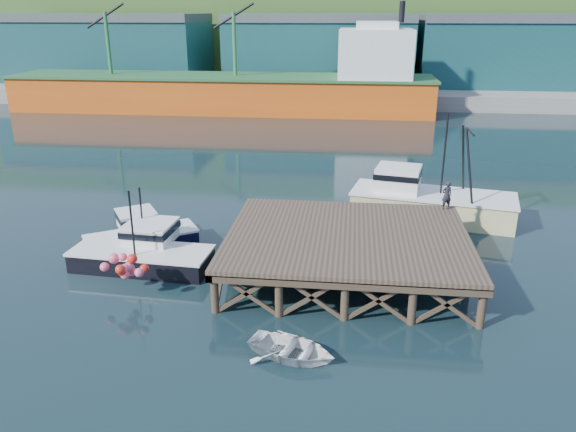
# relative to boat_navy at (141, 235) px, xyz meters

# --- Properties ---
(ground) EXTENTS (300.00, 300.00, 0.00)m
(ground) POSITION_rel_boat_navy_xyz_m (6.06, -1.92, -0.76)
(ground) COLOR black
(ground) RESTS_ON ground
(wharf) EXTENTS (12.00, 10.00, 2.62)m
(wharf) POSITION_rel_boat_navy_xyz_m (11.56, -2.11, 1.18)
(wharf) COLOR brown
(wharf) RESTS_ON ground
(far_quay) EXTENTS (160.00, 40.00, 2.00)m
(far_quay) POSITION_rel_boat_navy_xyz_m (6.06, 68.08, 0.24)
(far_quay) COLOR gray
(far_quay) RESTS_ON ground
(warehouse_left) EXTENTS (32.00, 16.00, 9.00)m
(warehouse_left) POSITION_rel_boat_navy_xyz_m (-28.94, 63.08, 5.74)
(warehouse_left) COLOR #174C4B
(warehouse_left) RESTS_ON far_quay
(warehouse_mid) EXTENTS (28.00, 16.00, 9.00)m
(warehouse_mid) POSITION_rel_boat_navy_xyz_m (6.06, 63.08, 5.74)
(warehouse_mid) COLOR #174C4B
(warehouse_mid) RESTS_ON far_quay
(warehouse_right) EXTENTS (30.00, 16.00, 9.00)m
(warehouse_right) POSITION_rel_boat_navy_xyz_m (36.06, 63.08, 5.74)
(warehouse_right) COLOR #174C4B
(warehouse_right) RESTS_ON far_quay
(cargo_ship) EXTENTS (55.50, 10.00, 13.75)m
(cargo_ship) POSITION_rel_boat_navy_xyz_m (-2.40, 46.08, 2.55)
(cargo_ship) COLOR #DA5614
(cargo_ship) RESTS_ON ground
(hillside) EXTENTS (220.00, 50.00, 22.00)m
(hillside) POSITION_rel_boat_navy_xyz_m (6.06, 98.08, 10.24)
(hillside) COLOR #2D511E
(hillside) RESTS_ON ground
(boat_navy) EXTENTS (6.29, 5.14, 3.80)m
(boat_navy) POSITION_rel_boat_navy_xyz_m (0.00, 0.00, 0.00)
(boat_navy) COLOR black
(boat_navy) RESTS_ON ground
(boat_black) EXTENTS (7.37, 6.18, 4.45)m
(boat_black) POSITION_rel_boat_navy_xyz_m (1.06, -2.33, 0.05)
(boat_black) COLOR black
(boat_black) RESTS_ON ground
(trawler) EXTENTS (10.67, 5.59, 6.80)m
(trawler) POSITION_rel_boat_navy_xyz_m (16.63, 6.65, 0.64)
(trawler) COLOR #D4CC89
(trawler) RESTS_ON ground
(dinghy) EXTENTS (4.12, 3.51, 0.72)m
(dinghy) POSITION_rel_boat_navy_xyz_m (9.62, -9.67, -0.40)
(dinghy) COLOR white
(dinghy) RESTS_ON ground
(dockworker) EXTENTS (0.69, 0.57, 1.62)m
(dockworker) POSITION_rel_boat_navy_xyz_m (16.96, 2.48, 2.17)
(dockworker) COLOR black
(dockworker) RESTS_ON wharf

